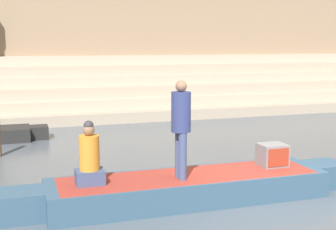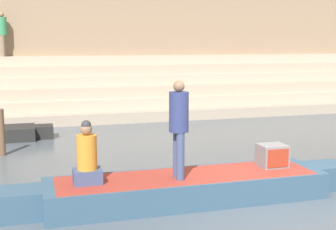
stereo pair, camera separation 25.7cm
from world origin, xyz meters
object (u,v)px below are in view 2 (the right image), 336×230
object	(u,v)px
rowboat_main	(187,187)
tv_set	(272,156)
person_rowing	(87,158)
person_on_steps	(2,31)
mooring_post	(2,132)
person_standing	(179,122)

from	to	relation	value
rowboat_main	tv_set	size ratio (longest dim) A/B	12.57
person_rowing	person_on_steps	world-z (taller)	person_on_steps
person_rowing	person_on_steps	size ratio (longest dim) A/B	0.62
rowboat_main	tv_set	bearing A→B (deg)	1.88
person_rowing	person_on_steps	bearing A→B (deg)	108.16
rowboat_main	tv_set	xyz separation A→B (m)	(1.73, 0.12, 0.43)
person_rowing	tv_set	xyz separation A→B (m)	(3.47, 0.09, -0.22)
person_rowing	mooring_post	bearing A→B (deg)	119.07
mooring_post	person_on_steps	xyz separation A→B (m)	(-0.23, 7.52, 2.64)
rowboat_main	person_rowing	bearing A→B (deg)	176.75
rowboat_main	person_on_steps	world-z (taller)	person_on_steps
person_rowing	person_on_steps	distance (m)	12.33
rowboat_main	person_rowing	distance (m)	1.85
person_rowing	tv_set	world-z (taller)	person_rowing
person_standing	person_rowing	bearing A→B (deg)	160.71
mooring_post	person_rowing	bearing A→B (deg)	-70.48
rowboat_main	person_rowing	size ratio (longest dim) A/B	5.97
person_standing	mooring_post	world-z (taller)	person_standing
person_on_steps	tv_set	bearing A→B (deg)	-30.43
person_standing	tv_set	xyz separation A→B (m)	(1.93, 0.24, -0.77)
mooring_post	person_on_steps	distance (m)	7.97
tv_set	mooring_post	xyz separation A→B (m)	(-5.05, 4.37, -0.09)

